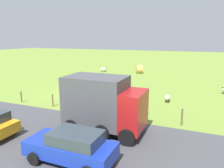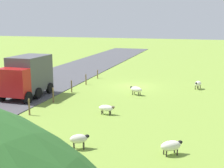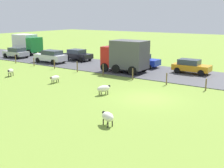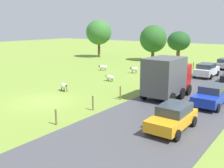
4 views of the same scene
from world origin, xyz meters
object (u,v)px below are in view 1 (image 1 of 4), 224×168
(sheep_1, at_px, (97,78))
(hay_bale_0, at_px, (139,69))
(truck_0, at_px, (103,103))
(sheep_2, at_px, (109,89))
(sheep_0, at_px, (104,69))
(sheep_4, at_px, (167,97))
(car_0, at_px, (72,146))

(sheep_1, height_order, hay_bale_0, hay_bale_0)
(truck_0, bearing_deg, sheep_2, -158.91)
(sheep_0, xyz_separation_m, sheep_2, (13.35, 6.82, 0.01))
(sheep_2, relative_size, truck_0, 0.26)
(sheep_1, bearing_deg, truck_0, 27.94)
(sheep_4, relative_size, truck_0, 0.24)
(sheep_0, xyz_separation_m, truck_0, (22.33, 10.29, 1.42))
(hay_bale_0, distance_m, truck_0, 23.83)
(sheep_1, distance_m, truck_0, 16.20)
(sheep_0, height_order, truck_0, truck_0)
(sheep_0, xyz_separation_m, hay_bale_0, (-1.10, 6.15, 0.20))
(sheep_0, bearing_deg, sheep_2, 27.07)
(sheep_4, height_order, hay_bale_0, hay_bale_0)
(sheep_0, distance_m, sheep_4, 19.27)
(sheep_1, height_order, car_0, car_0)
(sheep_0, relative_size, sheep_2, 0.92)
(sheep_1, xyz_separation_m, truck_0, (14.26, 7.57, 1.38))
(sheep_4, xyz_separation_m, car_0, (12.00, -2.72, 0.41))
(sheep_0, height_order, car_0, car_0)
(car_0, bearing_deg, sheep_1, -157.02)
(sheep_1, relative_size, truck_0, 0.22)
(truck_0, bearing_deg, sheep_0, -155.27)
(truck_0, distance_m, car_0, 3.94)
(sheep_0, height_order, sheep_2, sheep_2)
(truck_0, height_order, car_0, truck_0)
(sheep_0, bearing_deg, truck_0, 24.73)
(truck_0, bearing_deg, car_0, 1.40)
(sheep_2, bearing_deg, truck_0, 21.09)
(sheep_2, distance_m, hay_bale_0, 14.47)
(sheep_1, height_order, sheep_4, sheep_1)
(sheep_4, distance_m, truck_0, 8.79)
(sheep_4, distance_m, hay_bale_0, 16.75)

